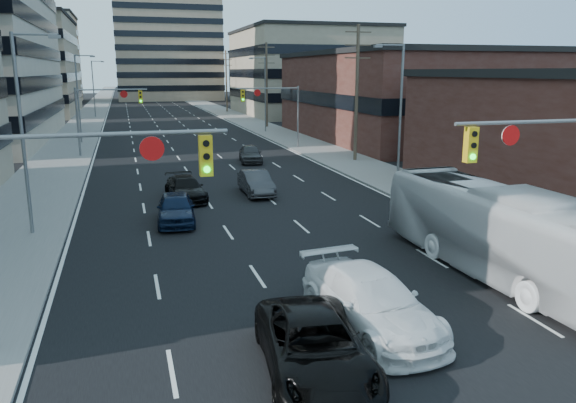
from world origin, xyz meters
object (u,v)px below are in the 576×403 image
at_px(black_pickup, 315,347).
at_px(white_van, 370,301).
at_px(transit_bus, 500,231).
at_px(sedan_blue, 176,208).

bearing_deg(black_pickup, white_van, 46.27).
bearing_deg(transit_bus, sedan_blue, 133.81).
bearing_deg(white_van, transit_bus, 17.81).
bearing_deg(sedan_blue, black_pickup, -78.14).
height_order(transit_bus, sedan_blue, transit_bus).
xyz_separation_m(white_van, sedan_blue, (-4.35, 13.47, -0.09)).
relative_size(black_pickup, transit_bus, 0.45).
relative_size(black_pickup, white_van, 0.92).
xyz_separation_m(black_pickup, white_van, (2.40, 1.99, 0.10)).
bearing_deg(transit_bus, black_pickup, -152.74).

